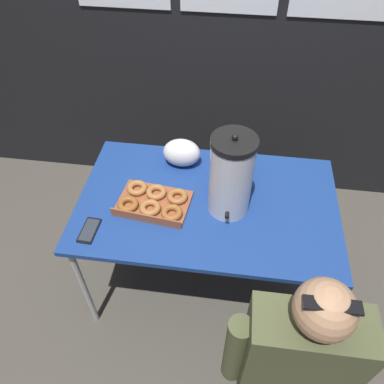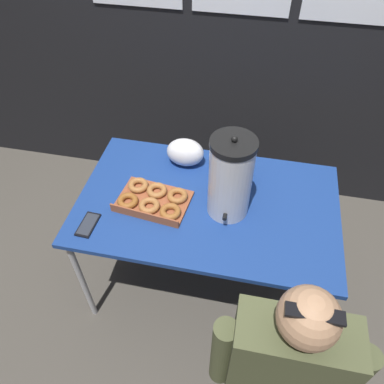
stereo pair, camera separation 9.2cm
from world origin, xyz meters
The scene contains 9 objects.
ground_plane centered at (0.00, 0.00, 0.00)m, with size 12.00×12.00×0.00m, color #4C473F.
back_wall centered at (0.00, 1.03, 1.24)m, with size 6.00×0.11×2.47m.
folding_table centered at (0.00, 0.00, 0.72)m, with size 1.35×0.83×0.77m.
donut_box centered at (-0.28, -0.06, 0.79)m, with size 0.39×0.29×0.05m.
coffee_urn centered at (0.11, -0.02, 0.99)m, with size 0.21×0.24×0.47m.
cell_phone centered at (-0.55, -0.27, 0.78)m, with size 0.08×0.16×0.01m.
space_heater centered at (0.11, 0.21, 0.88)m, with size 0.18×0.13×0.21m.
plastic_bag centered at (-0.18, 0.27, 0.85)m, with size 0.21×0.15×0.16m.
person_seated centered at (0.43, -0.72, 0.58)m, with size 0.57×0.24×1.23m.
Camera 1 is at (0.09, -1.31, 2.22)m, focal length 35.00 mm.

